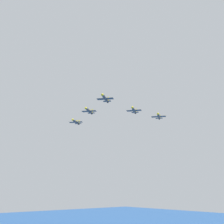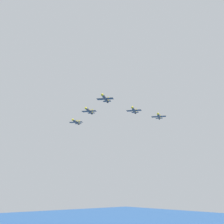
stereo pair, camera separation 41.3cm
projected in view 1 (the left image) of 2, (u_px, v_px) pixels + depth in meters
The scene contains 5 objects.
jet_lead at pixel (105, 98), 184.38m from camera, with size 13.24×15.48×3.80m.
jet_left_wingman at pixel (134, 110), 198.57m from camera, with size 12.50×14.97×3.64m.
jet_right_wingman at pixel (89, 111), 205.21m from camera, with size 12.66×15.17×3.69m.
jet_left_outer at pixel (159, 116), 213.62m from camera, with size 13.04×15.57×3.79m.
jet_right_outer at pixel (76, 122), 225.88m from camera, with size 13.19×15.35×3.77m.
Camera 1 is at (166.03, -107.07, 58.45)m, focal length 45.29 mm.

